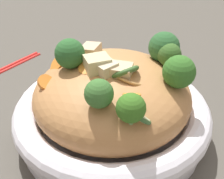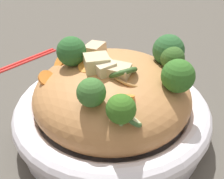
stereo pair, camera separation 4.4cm
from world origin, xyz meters
TOP-DOWN VIEW (x-y plane):
  - ground_plane at (0.00, 0.00)m, footprint 3.00×3.00m
  - serving_bowl at (0.00, 0.00)m, footprint 0.29×0.29m
  - noodle_heap at (0.00, 0.00)m, footprint 0.23×0.23m
  - broccoli_florets at (0.04, -0.01)m, footprint 0.20×0.17m
  - carrot_coins at (-0.05, -0.00)m, footprint 0.13×0.13m
  - zucchini_slices at (0.01, -0.05)m, footprint 0.05×0.12m
  - chicken_chunks at (-0.01, 0.00)m, footprint 0.07×0.11m
  - chopsticks_pair at (-0.20, 0.23)m, footprint 0.16×0.15m

SIDE VIEW (x-z plane):
  - ground_plane at x=0.00m, z-range 0.00..0.00m
  - chopsticks_pair at x=-0.20m, z-range 0.00..0.01m
  - serving_bowl at x=0.00m, z-range 0.00..0.06m
  - noodle_heap at x=0.00m, z-range 0.02..0.12m
  - carrot_coins at x=-0.05m, z-range 0.10..0.13m
  - zucchini_slices at x=0.01m, z-range 0.09..0.14m
  - chicken_chunks at x=-0.01m, z-range 0.11..0.14m
  - broccoli_florets at x=0.04m, z-range 0.09..0.16m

